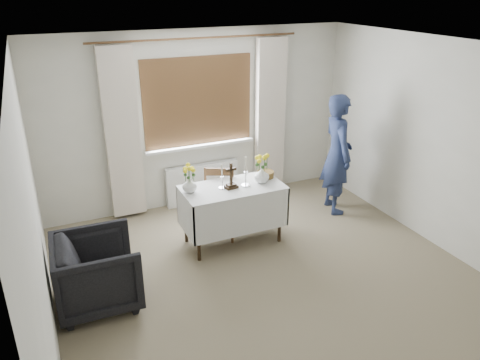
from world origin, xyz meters
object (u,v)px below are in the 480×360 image
object	(u,v)px
wooden_chair	(219,205)
person	(337,154)
wooden_cross	(231,176)
altar_table	(233,215)
armchair	(97,272)
flower_vase_right	(262,175)
flower_vase_left	(190,185)

from	to	relation	value
wooden_chair	person	world-z (taller)	person
wooden_chair	wooden_cross	distance (m)	0.54
altar_table	armchair	distance (m)	1.83
altar_table	wooden_cross	xyz separation A→B (m)	(-0.03, -0.03, 0.54)
person	armchair	bearing A→B (deg)	115.77
flower_vase_right	flower_vase_left	bearing A→B (deg)	174.61
person	flower_vase_right	xyz separation A→B (m)	(-1.31, -0.27, 0.01)
person	flower_vase_right	bearing A→B (deg)	113.84
person	flower_vase_left	world-z (taller)	person
person	wooden_chair	bearing A→B (deg)	103.62
wooden_chair	flower_vase_left	bearing A→B (deg)	-137.16
flower_vase_right	wooden_chair	bearing A→B (deg)	155.17
flower_vase_right	armchair	bearing A→B (deg)	-165.33
armchair	flower_vase_right	world-z (taller)	flower_vase_right
altar_table	armchair	xyz separation A→B (m)	(-1.73, -0.58, -0.01)
altar_table	flower_vase_right	size ratio (longest dim) A/B	6.33
flower_vase_left	flower_vase_right	size ratio (longest dim) A/B	0.93
wooden_chair	armchair	size ratio (longest dim) A/B	1.08
wooden_cross	armchair	bearing A→B (deg)	-169.65
armchair	wooden_cross	xyz separation A→B (m)	(1.70, 0.55, 0.55)
person	flower_vase_left	size ratio (longest dim) A/B	9.34
armchair	wooden_cross	bearing A→B (deg)	-70.05
altar_table	wooden_cross	world-z (taller)	wooden_cross
altar_table	person	distance (m)	1.78
flower_vase_left	altar_table	bearing A→B (deg)	-7.03
person	wooden_cross	world-z (taller)	person
wooden_chair	flower_vase_right	distance (m)	0.68
armchair	wooden_chair	bearing A→B (deg)	-62.26
wooden_chair	wooden_cross	xyz separation A→B (m)	(0.08, -0.23, 0.48)
wooden_cross	person	bearing A→B (deg)	1.61
flower_vase_right	wooden_cross	bearing A→B (deg)	-179.05
person	flower_vase_right	size ratio (longest dim) A/B	8.66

